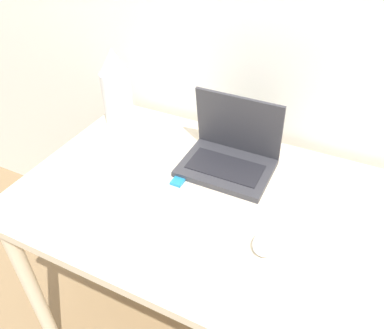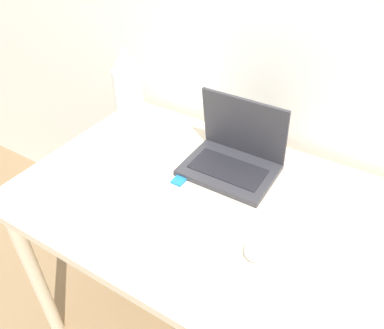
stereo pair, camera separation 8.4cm
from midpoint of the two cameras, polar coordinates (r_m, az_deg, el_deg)
desk at (r=1.22m, az=3.28°, el=-8.26°), size 1.13×0.77×0.77m
laptop at (r=1.24m, az=8.39°, el=1.44°), size 0.29×0.23×0.24m
keyboard at (r=1.10m, az=-4.25°, el=-6.56°), size 0.47×0.16×0.02m
mouse at (r=1.01m, az=12.41°, el=-12.56°), size 0.07×0.09×0.03m
vase at (r=1.45m, az=-8.11°, el=11.72°), size 0.11×0.11×0.31m
mp3_player at (r=1.20m, az=0.08°, el=-2.44°), size 0.04×0.05×0.01m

